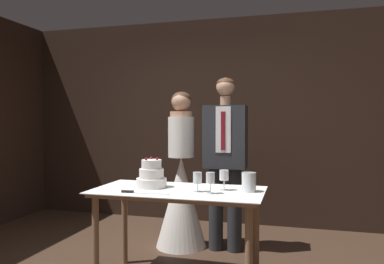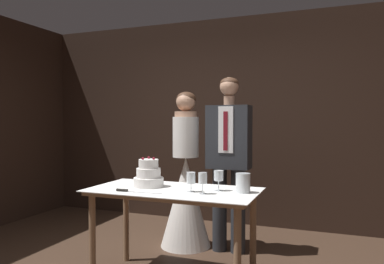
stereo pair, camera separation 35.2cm
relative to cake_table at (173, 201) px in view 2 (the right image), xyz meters
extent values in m
cube|color=black|center=(-0.15, 1.99, 0.67)|extent=(5.46, 0.12, 2.71)
cylinder|color=#8E6B4C|center=(-0.62, -0.27, -0.31)|extent=(0.06, 0.06, 0.74)
cylinder|color=#8E6B4C|center=(0.62, -0.27, -0.31)|extent=(0.06, 0.06, 0.74)
cylinder|color=#8E6B4C|center=(-0.62, 0.27, -0.31)|extent=(0.06, 0.06, 0.74)
cylinder|color=#8E6B4C|center=(0.62, 0.27, -0.31)|extent=(0.06, 0.06, 0.74)
cube|color=#8E6B4C|center=(0.00, 0.00, 0.07)|extent=(1.36, 0.66, 0.03)
cube|color=white|center=(0.00, 0.00, 0.09)|extent=(1.42, 0.72, 0.01)
cylinder|color=white|center=(-0.25, 0.04, 0.14)|extent=(0.26, 0.26, 0.08)
cylinder|color=white|center=(-0.25, 0.04, 0.22)|extent=(0.21, 0.21, 0.08)
cylinder|color=white|center=(-0.25, 0.04, 0.30)|extent=(0.17, 0.17, 0.08)
sphere|color=maroon|center=(-0.20, 0.03, 0.35)|extent=(0.02, 0.02, 0.02)
sphere|color=maroon|center=(-0.28, 0.09, 0.35)|extent=(0.02, 0.02, 0.02)
sphere|color=maroon|center=(-0.28, -0.01, 0.35)|extent=(0.02, 0.02, 0.02)
cube|color=silver|center=(-0.15, -0.23, 0.10)|extent=(0.30, 0.04, 0.00)
cylinder|color=black|center=(-0.35, -0.24, 0.11)|extent=(0.10, 0.03, 0.02)
cylinder|color=silver|center=(0.18, -0.05, 0.10)|extent=(0.07, 0.07, 0.00)
cylinder|color=silver|center=(0.18, -0.05, 0.13)|extent=(0.01, 0.01, 0.07)
cylinder|color=silver|center=(0.18, -0.05, 0.21)|extent=(0.07, 0.07, 0.09)
cylinder|color=maroon|center=(0.18, -0.05, 0.18)|extent=(0.06, 0.06, 0.03)
cylinder|color=silver|center=(0.30, -0.10, 0.10)|extent=(0.06, 0.06, 0.00)
cylinder|color=silver|center=(0.30, -0.10, 0.14)|extent=(0.01, 0.01, 0.08)
cylinder|color=silver|center=(0.30, -0.10, 0.22)|extent=(0.07, 0.07, 0.09)
cylinder|color=maroon|center=(0.30, -0.10, 0.19)|extent=(0.06, 0.06, 0.03)
cylinder|color=silver|center=(0.37, 0.07, 0.10)|extent=(0.07, 0.07, 0.00)
cylinder|color=silver|center=(0.37, 0.07, 0.14)|extent=(0.01, 0.01, 0.08)
cylinder|color=silver|center=(0.37, 0.07, 0.22)|extent=(0.08, 0.08, 0.08)
cylinder|color=maroon|center=(0.37, 0.07, 0.19)|extent=(0.06, 0.06, 0.03)
cylinder|color=silver|center=(0.58, 0.06, 0.18)|extent=(0.12, 0.12, 0.16)
cylinder|color=white|center=(0.58, 0.06, 0.13)|extent=(0.05, 0.05, 0.07)
sphere|color=#F9CC4C|center=(0.58, 0.06, 0.18)|extent=(0.02, 0.02, 0.02)
cone|color=white|center=(-0.24, 0.87, -0.20)|extent=(0.54, 0.54, 0.96)
cylinder|color=white|center=(-0.24, 0.87, 0.50)|extent=(0.28, 0.28, 0.43)
cylinder|color=tan|center=(-0.24, 0.87, 0.74)|extent=(0.24, 0.24, 0.06)
sphere|color=tan|center=(-0.24, 0.87, 0.88)|extent=(0.21, 0.21, 0.21)
ellipsoid|color=#472D1E|center=(-0.24, 0.89, 0.91)|extent=(0.21, 0.21, 0.16)
cylinder|color=#282B30|center=(0.14, 0.87, -0.25)|extent=(0.15, 0.15, 0.86)
cylinder|color=#282B30|center=(0.34, 0.87, -0.25)|extent=(0.15, 0.15, 0.86)
cube|color=#282B30|center=(0.24, 0.87, 0.51)|extent=(0.44, 0.24, 0.65)
cube|color=white|center=(0.24, 0.75, 0.58)|extent=(0.15, 0.01, 0.47)
cube|color=maroon|center=(0.24, 0.74, 0.57)|extent=(0.04, 0.01, 0.39)
cylinder|color=tan|center=(0.24, 0.87, 0.88)|extent=(0.11, 0.11, 0.10)
sphere|color=tan|center=(0.24, 0.87, 1.02)|extent=(0.19, 0.19, 0.19)
ellipsoid|color=#472D1E|center=(0.24, 0.88, 1.06)|extent=(0.19, 0.19, 0.12)
camera|label=1|loc=(0.93, -2.96, 0.67)|focal=35.00mm
camera|label=2|loc=(1.27, -2.85, 0.67)|focal=35.00mm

